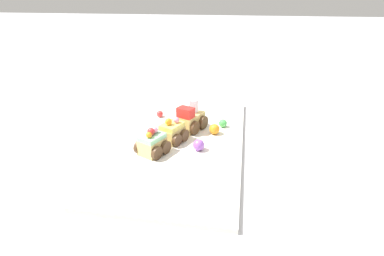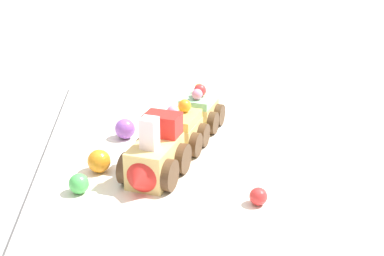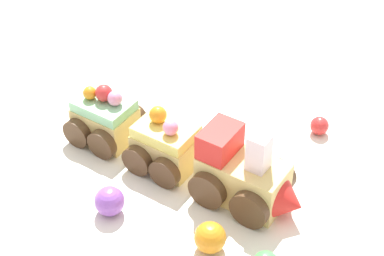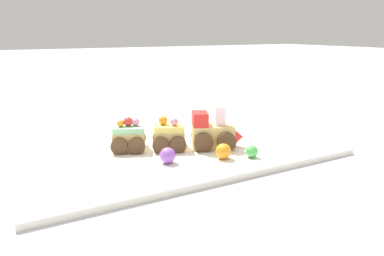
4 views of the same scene
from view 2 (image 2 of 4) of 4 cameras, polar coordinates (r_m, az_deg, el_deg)
ground_plane at (r=0.74m, az=-3.14°, el=-3.48°), size 10.00×10.00×0.00m
display_board at (r=0.74m, az=-3.15°, el=-3.07°), size 0.64×0.32×0.01m
cake_train_locomotive at (r=0.66m, az=-4.09°, el=-3.23°), size 0.12×0.10×0.09m
cake_car_lemon at (r=0.74m, az=-1.25°, el=-0.40°), size 0.09×0.09×0.07m
cake_car_mint at (r=0.81m, az=0.71°, el=1.78°), size 0.09×0.09×0.07m
gumball_purple at (r=0.78m, az=-7.17°, el=-0.09°), size 0.03×0.03×0.03m
gumball_red at (r=0.62m, az=7.09°, el=-7.25°), size 0.02×0.02×0.02m
gumball_green at (r=0.65m, az=-11.98°, el=-5.83°), size 0.02×0.02×0.02m
gumball_orange at (r=0.69m, az=-9.88°, el=-3.50°), size 0.03×0.03×0.03m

